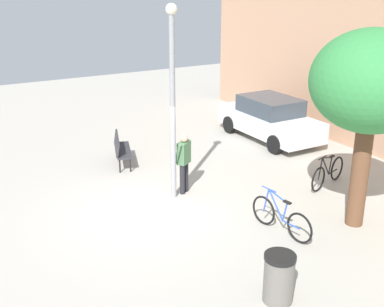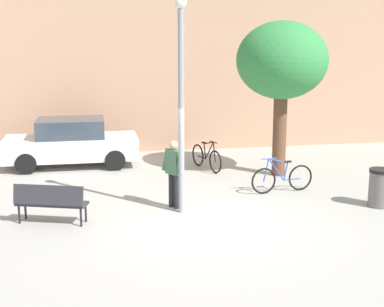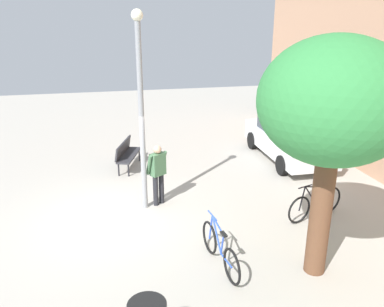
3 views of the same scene
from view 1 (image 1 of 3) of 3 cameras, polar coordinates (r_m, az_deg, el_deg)
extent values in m
plane|color=#A8A399|center=(12.37, -4.58, -6.69)|extent=(36.00, 36.00, 0.00)
cylinder|color=gray|center=(12.27, -2.28, 4.95)|extent=(0.14, 0.14, 4.73)
sphere|color=#F2EACC|center=(11.88, -2.44, 16.61)|extent=(0.28, 0.28, 0.28)
cylinder|color=#232328|center=(13.09, -1.14, -3.04)|extent=(0.14, 0.14, 0.85)
cylinder|color=#232328|center=(13.25, -0.73, -2.74)|extent=(0.14, 0.14, 0.85)
cube|color=#47704C|center=(12.91, -0.95, 0.08)|extent=(0.40, 0.46, 0.60)
sphere|color=tan|center=(12.78, -0.96, 1.81)|extent=(0.22, 0.22, 0.22)
cylinder|color=#47704C|center=(12.72, -1.69, -0.09)|extent=(0.24, 0.20, 0.55)
cylinder|color=#47704C|center=(13.13, -0.62, 0.57)|extent=(0.24, 0.20, 0.55)
cube|color=#2D2D33|center=(15.35, -8.09, 0.38)|extent=(1.66, 0.94, 0.06)
cube|color=#2D2D33|center=(15.26, -8.84, 1.22)|extent=(1.55, 0.64, 0.44)
cylinder|color=black|center=(16.12, -7.64, 0.45)|extent=(0.05, 0.05, 0.42)
cylinder|color=black|center=(14.77, -7.25, -1.37)|extent=(0.05, 0.05, 0.42)
cylinder|color=black|center=(16.10, -8.77, 0.38)|extent=(0.05, 0.05, 0.42)
cylinder|color=black|center=(14.75, -8.49, -1.45)|extent=(0.05, 0.05, 0.42)
cylinder|color=brown|center=(11.83, 19.11, -2.41)|extent=(0.41, 0.41, 2.51)
ellipsoid|color=#32823F|center=(11.23, 20.36, 7.99)|extent=(2.67, 2.67, 2.27)
torus|color=black|center=(11.68, 8.41, -6.62)|extent=(0.71, 0.14, 0.71)
torus|color=black|center=(11.04, 12.54, -8.56)|extent=(0.71, 0.14, 0.71)
cylinder|color=blue|center=(11.33, 9.81, -5.96)|extent=(0.50, 0.10, 0.64)
cylinder|color=blue|center=(11.20, 10.07, -4.96)|extent=(0.58, 0.11, 0.18)
cylinder|color=blue|center=(11.19, 10.86, -6.79)|extent=(0.14, 0.05, 0.48)
cylinder|color=blue|center=(11.19, 11.55, -8.21)|extent=(0.50, 0.10, 0.04)
cylinder|color=blue|center=(11.51, 8.72, -5.46)|extent=(0.17, 0.06, 0.63)
cube|color=black|center=(11.05, 11.14, -5.65)|extent=(0.21, 0.10, 0.04)
cylinder|color=blue|center=(11.34, 9.03, -4.15)|extent=(0.44, 0.09, 0.03)
torus|color=black|center=(13.70, 14.63, -2.96)|extent=(0.26, 0.69, 0.71)
torus|color=black|center=(14.63, 16.67, -1.69)|extent=(0.26, 0.69, 0.71)
cylinder|color=black|center=(13.90, 15.44, -1.43)|extent=(0.18, 0.49, 0.64)
cylinder|color=black|center=(13.86, 15.62, -0.47)|extent=(0.21, 0.56, 0.18)
cylinder|color=black|center=(14.17, 15.95, -1.40)|extent=(0.07, 0.14, 0.48)
cylinder|color=black|center=(14.42, 16.22, -2.05)|extent=(0.18, 0.49, 0.04)
cylinder|color=black|center=(13.65, 14.86, -1.78)|extent=(0.08, 0.17, 0.63)
cube|color=black|center=(14.12, 16.14, -0.34)|extent=(0.14, 0.21, 0.04)
cylinder|color=black|center=(13.60, 15.10, -0.49)|extent=(0.16, 0.43, 0.03)
cube|color=silver|center=(17.77, 9.08, 3.61)|extent=(4.22, 1.74, 0.70)
cube|color=#333D47|center=(17.61, 9.19, 5.58)|extent=(2.11, 1.58, 0.60)
cylinder|color=black|center=(17.41, 13.85, 1.89)|extent=(0.64, 0.23, 0.64)
cylinder|color=black|center=(16.38, 9.75, 1.07)|extent=(0.64, 0.23, 0.64)
cylinder|color=black|center=(19.35, 8.41, 4.07)|extent=(0.64, 0.23, 0.64)
cylinder|color=black|center=(18.44, 4.47, 3.43)|extent=(0.64, 0.23, 0.64)
cylinder|color=#66605B|center=(9.11, 10.15, -14.42)|extent=(0.55, 0.55, 0.87)
cylinder|color=black|center=(8.86, 10.34, -11.88)|extent=(0.57, 0.57, 0.08)
camera|label=2|loc=(14.40, -58.43, 4.83)|focal=51.25mm
camera|label=3|loc=(4.86, 47.12, 5.33)|focal=36.70mm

